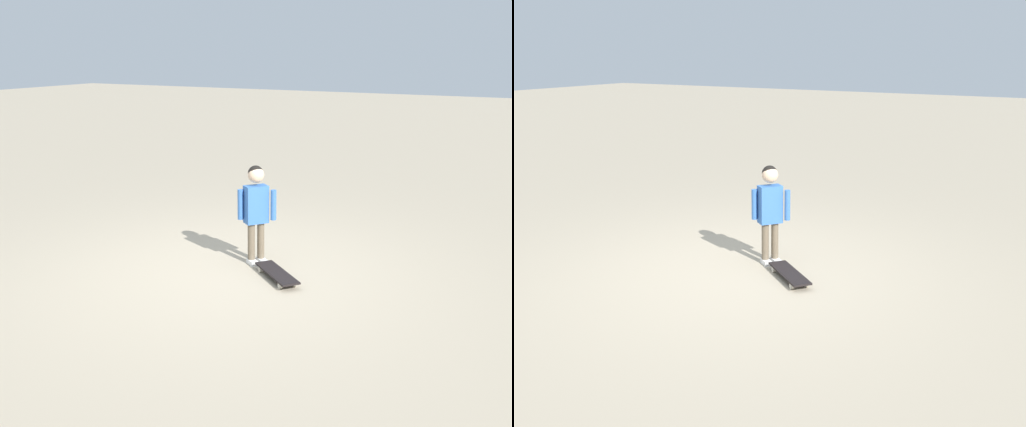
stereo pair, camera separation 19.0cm
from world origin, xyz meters
TOP-DOWN VIEW (x-y plane):
  - ground_plane at (0.00, 0.00)m, footprint 50.00×50.00m
  - child_person at (-0.14, -0.39)m, footprint 0.38×0.28m
  - skateboard at (-0.55, -0.07)m, footprint 0.65×0.59m

SIDE VIEW (x-z plane):
  - ground_plane at x=0.00m, z-range 0.00..0.00m
  - skateboard at x=-0.55m, z-range 0.02..0.10m
  - child_person at x=-0.14m, z-range 0.13..1.19m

